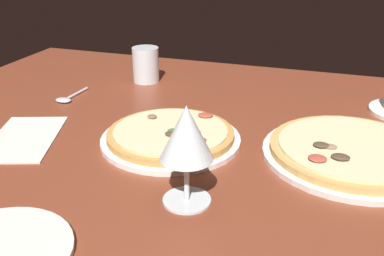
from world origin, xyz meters
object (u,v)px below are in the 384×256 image
(spoon, at_px, (67,98))
(wine_glass_far, at_px, (186,137))
(pizza_main, at_px, (171,136))
(pizza_side, at_px, (352,151))
(water_glass, at_px, (146,67))
(paper_menu, at_px, (24,138))

(spoon, bearing_deg, wine_glass_far, -37.75)
(pizza_main, bearing_deg, spoon, 156.82)
(pizza_main, height_order, spoon, pizza_main)
(pizza_side, bearing_deg, pizza_main, -172.80)
(pizza_side, height_order, spoon, pizza_side)
(water_glass, distance_m, spoon, 0.23)
(pizza_main, distance_m, water_glass, 0.39)
(pizza_side, xyz_separation_m, wine_glass_far, (-0.24, -0.23, 0.10))
(paper_menu, xyz_separation_m, spoon, (-0.04, 0.22, 0.00))
(paper_menu, bearing_deg, pizza_side, -8.43)
(pizza_main, height_order, wine_glass_far, wine_glass_far)
(wine_glass_far, height_order, water_glass, wine_glass_far)
(pizza_side, relative_size, water_glass, 3.44)
(paper_menu, bearing_deg, wine_glass_far, -35.51)
(pizza_side, height_order, water_glass, water_glass)
(wine_glass_far, height_order, spoon, wine_glass_far)
(paper_menu, distance_m, spoon, 0.22)
(wine_glass_far, bearing_deg, pizza_main, 117.44)
(pizza_side, bearing_deg, water_glass, 151.25)
(pizza_side, xyz_separation_m, paper_menu, (-0.61, -0.12, -0.01))
(pizza_main, xyz_separation_m, water_glass, (-0.20, 0.33, 0.03))
(paper_menu, bearing_deg, water_glass, 59.32)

